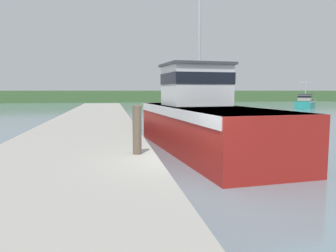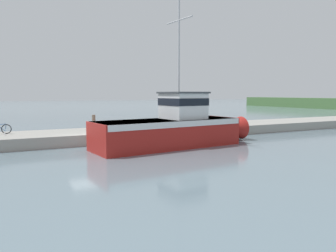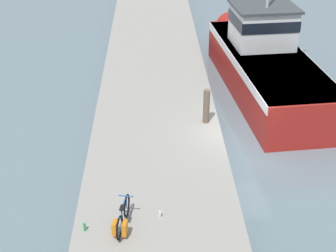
% 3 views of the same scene
% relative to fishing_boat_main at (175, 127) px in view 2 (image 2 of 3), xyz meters
% --- Properties ---
extents(ground_plane, '(320.00, 320.00, 0.00)m').
position_rel_fishing_boat_main_xyz_m(ground_plane, '(-1.96, -5.72, -1.41)').
color(ground_plane, slate).
extents(dock_pier, '(5.00, 80.00, 0.83)m').
position_rel_fishing_boat_main_xyz_m(dock_pier, '(-5.27, -5.72, -0.99)').
color(dock_pier, gray).
rests_on(dock_pier, ground_plane).
extents(fishing_boat_main, '(4.52, 12.77, 10.56)m').
position_rel_fishing_boat_main_xyz_m(fishing_boat_main, '(0.00, 0.00, 0.00)').
color(fishing_boat_main, maroon).
rests_on(fishing_boat_main, ground_plane).
extents(mooring_post, '(0.25, 0.25, 1.40)m').
position_rel_fishing_boat_main_xyz_m(mooring_post, '(-3.30, -4.98, 0.12)').
color(mooring_post, brown).
rests_on(mooring_post, dock_pier).
extents(water_bottle_by_bike, '(0.08, 0.08, 0.21)m').
position_rel_fishing_boat_main_xyz_m(water_bottle_by_bike, '(-5.25, -10.86, -0.47)').
color(water_bottle_by_bike, silver).
rests_on(water_bottle_by_bike, dock_pier).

